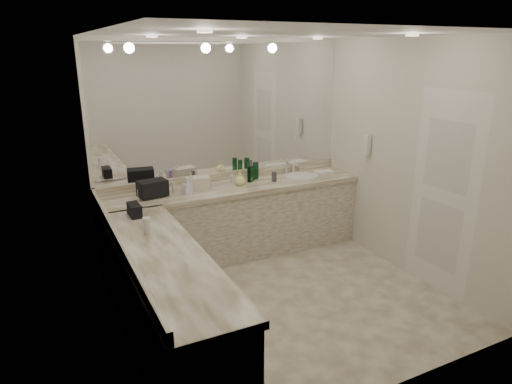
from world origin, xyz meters
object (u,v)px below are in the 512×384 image
cream_cosmetic_case (198,183)px  soap_bottle_c (240,179)px  black_toiletry_bag (153,189)px  wall_phone (366,145)px  hand_towel (324,172)px  soap_bottle_a (191,182)px  soap_bottle_b (188,186)px  sink (302,177)px

cream_cosmetic_case → soap_bottle_c: size_ratio=1.61×
black_toiletry_bag → soap_bottle_c: black_toiletry_bag is taller
wall_phone → hand_towel: bearing=120.8°
wall_phone → soap_bottle_c: (-1.49, 0.49, -0.37)m
soap_bottle_a → wall_phone: bearing=-14.0°
black_toiletry_bag → cream_cosmetic_case: black_toiletry_bag is taller
cream_cosmetic_case → soap_bottle_b: bearing=-134.8°
black_toiletry_bag → soap_bottle_b: 0.39m
hand_towel → sink: bearing=174.3°
wall_phone → black_toiletry_bag: bearing=168.8°
soap_bottle_b → soap_bottle_c: (0.68, 0.07, -0.01)m
black_toiletry_bag → soap_bottle_a: soap_bottle_a is taller
soap_bottle_a → cream_cosmetic_case: bearing=13.5°
black_toiletry_bag → hand_towel: (2.26, -0.04, -0.07)m
black_toiletry_bag → hand_towel: size_ratio=1.35×
black_toiletry_bag → soap_bottle_c: size_ratio=1.89×
soap_bottle_c → wall_phone: bearing=-18.2°
wall_phone → hand_towel: (-0.28, 0.47, -0.43)m
black_toiletry_bag → cream_cosmetic_case: bearing=3.8°
cream_cosmetic_case → hand_towel: 1.72m
soap_bottle_a → soap_bottle_b: soap_bottle_a is taller
wall_phone → cream_cosmetic_case: size_ratio=0.91×
cream_cosmetic_case → soap_bottle_b: (-0.16, -0.12, 0.02)m
hand_towel → soap_bottle_c: size_ratio=1.40×
cream_cosmetic_case → soap_bottle_a: 0.10m
cream_cosmetic_case → hand_towel: bearing=6.7°
sink → soap_bottle_a: size_ratio=1.98×
sink → wall_phone: bearing=-39.6°
sink → cream_cosmetic_case: (-1.40, 0.04, 0.08)m
sink → soap_bottle_c: 0.89m
soap_bottle_a → soap_bottle_b: size_ratio=1.19×
sink → soap_bottle_a: 1.49m
sink → soap_bottle_a: (-1.48, 0.02, 0.12)m
sink → soap_bottle_c: soap_bottle_c is taller
wall_phone → cream_cosmetic_case: bearing=164.9°
hand_towel → cream_cosmetic_case: bearing=177.6°
wall_phone → soap_bottle_c: size_ratio=1.47×
hand_towel → soap_bottle_c: 1.21m
wall_phone → soap_bottle_b: size_ratio=1.29×
hand_towel → soap_bottle_a: bearing=178.4°
sink → soap_bottle_c: size_ratio=2.69×
sink → wall_phone: (0.61, -0.50, 0.46)m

